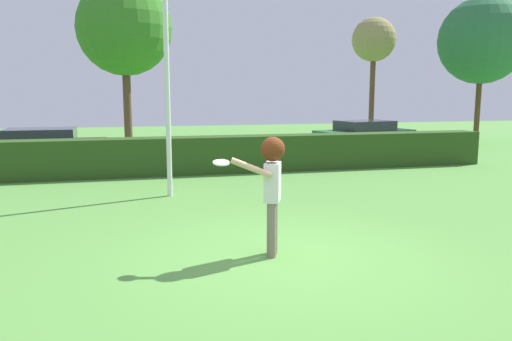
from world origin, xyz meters
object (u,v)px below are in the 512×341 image
parked_car_black (41,145)px  parked_car_green (364,134)px  willow_tree (482,41)px  oak_tree (124,28)px  person (272,179)px  frisbee (221,163)px  lamppost (167,69)px  birch_tree (374,41)px

parked_car_black → parked_car_green: (12.58, 1.61, 0.00)m
willow_tree → parked_car_black: bearing=-171.7°
parked_car_black → oak_tree: (2.84, 5.15, 4.48)m
willow_tree → oak_tree: (-16.15, 2.37, 0.37)m
person → frisbee: size_ratio=7.31×
parked_car_black → willow_tree: (18.99, 2.78, 4.12)m
frisbee → parked_car_green: bearing=55.9°
person → parked_car_black: (-4.89, 10.90, -0.48)m
parked_car_black → willow_tree: willow_tree is taller
lamppost → parked_car_green: size_ratio=1.20×
lamppost → willow_tree: 17.71m
parked_car_green → lamppost: bearing=-139.0°
frisbee → willow_tree: size_ratio=0.04×
oak_tree → person: bearing=-82.7°
lamppost → birch_tree: birch_tree is taller
person → parked_car_black: size_ratio=0.43×
parked_car_black → birch_tree: birch_tree is taller
willow_tree → frisbee: bearing=-137.4°
person → parked_car_green: bearing=58.4°
parked_car_green → willow_tree: willow_tree is taller
birch_tree → willow_tree: bearing=-25.8°
oak_tree → frisbee: bearing=-85.4°
person → parked_car_green: size_ratio=0.40×
parked_car_green → oak_tree: (-9.74, 3.54, 4.48)m
lamppost → oak_tree: (-0.92, 11.21, 2.19)m
person → willow_tree: bearing=44.1°
birch_tree → oak_tree: (-11.72, 0.23, 0.28)m
willow_tree → parked_car_green: bearing=-169.6°
parked_car_black → parked_car_green: bearing=7.3°
person → parked_car_black: bearing=114.2°
frisbee → birch_tree: size_ratio=0.04×
frisbee → birch_tree: birch_tree is taller
willow_tree → person: bearing=-135.9°
frisbee → willow_tree: bearing=42.6°
birch_tree → parked_car_green: bearing=-120.8°
parked_car_black → birch_tree: bearing=18.7°
birch_tree → oak_tree: bearing=178.9°
frisbee → parked_car_green: (8.44, 12.49, -0.76)m
parked_car_green → frisbee: bearing=-124.1°
parked_car_green → willow_tree: size_ratio=0.66×
frisbee → lamppost: size_ratio=0.05×
birch_tree → frisbee: bearing=-123.4°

